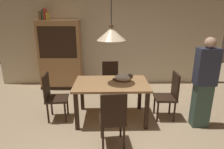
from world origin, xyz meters
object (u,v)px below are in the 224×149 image
at_px(chair_far_back, 110,80).
at_px(hutch_bookcase, 61,56).
at_px(chair_left_side, 53,95).
at_px(chair_right_side, 169,94).
at_px(dining_table, 111,88).
at_px(pendant_lamp, 111,34).
at_px(book_green_slim, 43,15).
at_px(person_standing, 204,84).
at_px(cat_sleeping, 124,77).
at_px(book_red_tall, 45,14).
at_px(chair_near_front, 113,117).
at_px(book_yellow_short, 48,16).
at_px(book_brown_thick, 41,15).

height_order(chair_far_back, hutch_bookcase, hutch_bookcase).
bearing_deg(chair_left_side, chair_right_side, 0.05).
distance_m(dining_table, pendant_lamp, 1.01).
height_order(book_green_slim, person_standing, book_green_slim).
bearing_deg(chair_right_side, book_green_slim, 148.06).
xyz_separation_m(cat_sleeping, person_standing, (1.38, -0.38, -0.00)).
xyz_separation_m(chair_far_back, book_red_tall, (-1.66, 0.89, 1.48)).
height_order(book_green_slim, book_red_tall, book_red_tall).
bearing_deg(pendant_lamp, person_standing, -10.51).
height_order(chair_right_side, hutch_bookcase, hutch_bookcase).
xyz_separation_m(dining_table, chair_right_side, (1.13, -0.00, -0.14)).
distance_m(chair_far_back, cat_sleeping, 0.89).
xyz_separation_m(dining_table, book_green_slim, (-1.71, 1.77, 1.33)).
height_order(dining_table, chair_right_side, chair_right_side).
bearing_deg(chair_right_side, dining_table, 179.86).
bearing_deg(chair_near_front, person_standing, 19.63).
relative_size(book_yellow_short, person_standing, 0.12).
xyz_separation_m(chair_right_side, book_brown_thick, (-2.90, 1.77, 1.45)).
bearing_deg(dining_table, cat_sleeping, 18.75).
bearing_deg(book_brown_thick, chair_left_side, -70.04).
bearing_deg(chair_right_side, person_standing, -31.05).
xyz_separation_m(chair_far_back, book_yellow_short, (-1.60, 0.89, 1.43)).
bearing_deg(book_red_tall, cat_sleeping, -41.43).
relative_size(chair_far_back, hutch_bookcase, 0.50).
bearing_deg(chair_left_side, hutch_bookcase, 97.26).
bearing_deg(hutch_bookcase, book_red_tall, 179.72).
bearing_deg(chair_far_back, chair_near_front, -89.61).
distance_m(pendant_lamp, book_red_tall, 2.45).
xyz_separation_m(book_brown_thick, book_yellow_short, (0.17, 0.00, -0.02)).
distance_m(book_red_tall, person_standing, 4.05).
xyz_separation_m(book_green_slim, book_yellow_short, (0.11, 0.00, -0.04)).
height_order(dining_table, cat_sleeping, cat_sleeping).
xyz_separation_m(chair_right_side, book_red_tall, (-2.79, 1.77, 1.48)).
distance_m(chair_right_side, cat_sleeping, 0.94).
bearing_deg(chair_left_side, book_brown_thick, 109.96).
distance_m(dining_table, book_yellow_short, 2.71).
bearing_deg(book_red_tall, book_yellow_short, 0.00).
xyz_separation_m(chair_right_side, hutch_bookcase, (-2.48, 1.77, 0.38)).
height_order(pendant_lamp, book_red_tall, pendant_lamp).
height_order(chair_left_side, pendant_lamp, pendant_lamp).
xyz_separation_m(chair_far_back, chair_right_side, (1.13, -0.88, 0.00)).
distance_m(chair_right_side, book_red_tall, 3.62).
bearing_deg(chair_right_side, hutch_bookcase, 144.53).
xyz_separation_m(chair_left_side, pendant_lamp, (1.13, 0.00, 1.15)).
height_order(chair_near_front, pendant_lamp, pendant_lamp).
bearing_deg(book_brown_thick, cat_sleeping, -39.84).
bearing_deg(chair_far_back, cat_sleeping, -72.50).
distance_m(dining_table, chair_far_back, 0.89).
xyz_separation_m(dining_table, cat_sleeping, (0.25, 0.08, 0.18)).
height_order(chair_right_side, pendant_lamp, pendant_lamp).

